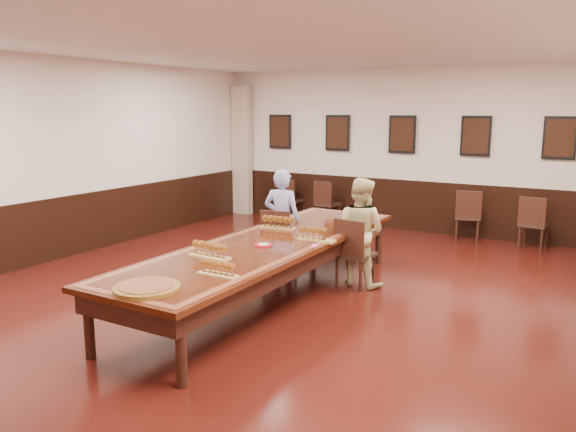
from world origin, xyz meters
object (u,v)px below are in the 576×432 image
Objects in this scene: spare_chair_b at (328,203)px; person_woman at (360,232)px; chair_man at (280,240)px; conference_table at (268,253)px; chair_woman at (356,252)px; spare_chair_c at (468,215)px; spare_chair_d at (534,223)px; spare_chair_a at (292,199)px; person_man at (282,220)px; carved_platter at (147,288)px.

spare_chair_b is 0.62× the size of person_woman.
conference_table is at bearing 103.68° from chair_man.
spare_chair_c is (0.69, 3.54, 0.00)m from chair_woman.
chair_woman is at bearing 90.00° from person_woman.
chair_woman is 1.03× the size of spare_chair_b.
person_woman is at bearing 68.39° from spare_chair_d.
spare_chair_d is at bearing -175.25° from spare_chair_a.
person_man is at bearing 125.73° from spare_chair_a.
carved_platter is (0.58, -3.31, 0.29)m from chair_man.
conference_table is (-0.73, -1.07, 0.14)m from chair_woman.
chair_woman is 1.02× the size of spare_chair_d.
spare_chair_d reaches higher than spare_chair_b.
person_man is (-1.26, 0.17, 0.29)m from chair_woman.
spare_chair_c is (2.89, -0.05, 0.01)m from spare_chair_b.
person_woman reaches higher than chair_man.
spare_chair_d is 0.61× the size of person_man.
spare_chair_c reaches higher than conference_table.
person_man is 1.36m from conference_table.
chair_man is at bearing 90.00° from person_man.
person_man is at bearing -90.00° from chair_man.
person_woman reaches higher than spare_chair_b.
chair_woman is 1.00× the size of spare_chair_c.
spare_chair_d is (4.96, -0.28, 0.02)m from spare_chair_a.
carved_platter is (1.53, -6.83, 0.31)m from spare_chair_b.
carved_platter is at bearing 89.29° from chair_man.
spare_chair_b is 0.61× the size of person_man.
spare_chair_d is at bearing 69.62° from carved_platter.
spare_chair_c is 1.02× the size of spare_chair_d.
chair_man is 1.01× the size of chair_woman.
person_woman is (0.01, 0.10, 0.27)m from chair_woman.
conference_table is (0.53, -1.24, -0.15)m from person_man.
chair_man is 1.25m from chair_woman.
person_woman is (3.15, -3.64, 0.29)m from spare_chair_a.
person_man reaches higher than carved_platter.
carved_platter reaches higher than conference_table.
person_woman reaches higher than carved_platter.
person_man reaches higher than chair_woman.
spare_chair_c is 6.92m from carved_platter.
spare_chair_b is 1.45× the size of carved_platter.
chair_man is 3.38m from carved_platter.
spare_chair_a reaches higher than conference_table.
spare_chair_b is at bearing 178.93° from spare_chair_a.
spare_chair_d is 4.52m from person_man.
chair_man reaches higher than spare_chair_a.
spare_chair_b is 0.99× the size of spare_chair_d.
spare_chair_a is at bearing -15.87° from spare_chair_c.
chair_man is 1.50× the size of carved_platter.
conference_table is (-2.55, -4.53, 0.14)m from spare_chair_d.
spare_chair_c is 0.62× the size of person_man.
spare_chair_a is 4.05m from person_man.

